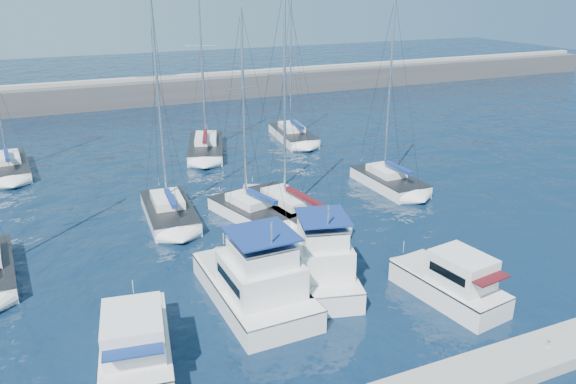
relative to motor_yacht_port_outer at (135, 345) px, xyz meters
name	(u,v)px	position (x,y,z in m)	size (l,w,h in m)	color
ground	(279,280)	(8.37, 4.16, -0.94)	(220.00, 220.00, 0.00)	black
breakwater	(127,96)	(8.37, 56.16, 0.11)	(160.00, 6.00, 4.45)	#424244
dock_cleat_near_stbd	(549,344)	(16.37, -6.84, -0.22)	(0.16, 0.16, 0.25)	silver
motor_yacht_port_outer	(135,345)	(0.00, 0.00, 0.00)	(3.87, 7.06, 3.20)	silver
motor_yacht_port_inner	(256,284)	(6.41, 2.39, 0.19)	(4.25, 8.40, 4.69)	silver
motor_yacht_stbd_inner	(319,265)	(10.20, 2.97, 0.19)	(5.12, 8.15, 4.69)	silver
motor_yacht_stbd_outer	(452,284)	(15.65, -1.34, 0.00)	(3.43, 6.45, 3.20)	silver
sailboat_mid_b	(169,211)	(4.79, 15.13, -0.40)	(3.46, 7.55, 15.56)	silver
sailboat_mid_c	(252,211)	(10.05, 12.85, -0.41)	(4.72, 7.39, 14.27)	silver
sailboat_mid_d	(292,210)	(12.67, 11.99, -0.43)	(4.55, 9.82, 15.68)	silver
sailboat_mid_e	(389,181)	(22.24, 14.39, -0.41)	(3.21, 7.05, 14.79)	silver
sailboat_back_a	(9,167)	(-5.56, 30.57, -0.43)	(3.61, 7.98, 13.79)	silver
sailboat_back_b	(206,147)	(11.65, 29.77, -0.42)	(5.76, 9.68, 15.87)	silver
sailboat_back_c	(293,135)	(21.17, 30.60, -0.43)	(3.95, 8.39, 14.23)	silver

